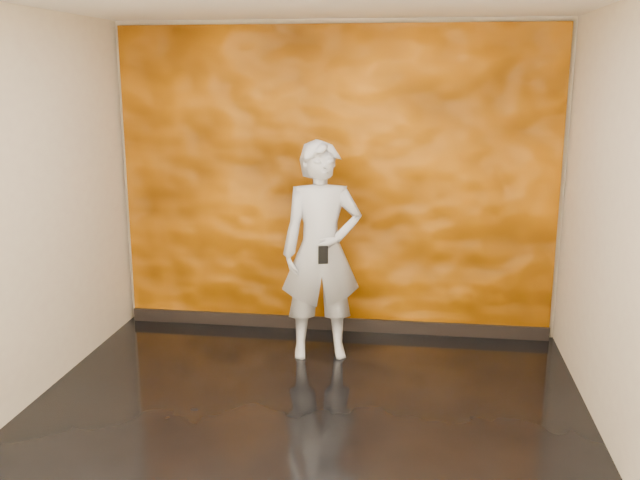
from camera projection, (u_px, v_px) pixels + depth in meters
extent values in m
cube|color=black|center=(299.00, 429.00, 4.82)|extent=(4.00, 4.00, 0.01)
cube|color=beige|center=(335.00, 180.00, 6.43)|extent=(4.00, 0.02, 2.80)
cube|color=beige|center=(204.00, 341.00, 2.57)|extent=(4.00, 0.02, 2.80)
cube|color=beige|center=(4.00, 218.00, 4.77)|extent=(0.02, 4.00, 2.80)
cube|color=beige|center=(630.00, 236.00, 4.23)|extent=(0.02, 4.00, 2.80)
cube|color=orange|center=(335.00, 183.00, 6.39)|extent=(3.90, 0.06, 2.75)
cube|color=black|center=(334.00, 324.00, 6.66)|extent=(3.90, 0.04, 0.12)
imported|color=#9296A1|center=(322.00, 251.00, 5.88)|extent=(0.74, 0.57, 1.82)
cube|color=black|center=(323.00, 255.00, 5.61)|extent=(0.08, 0.04, 0.15)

